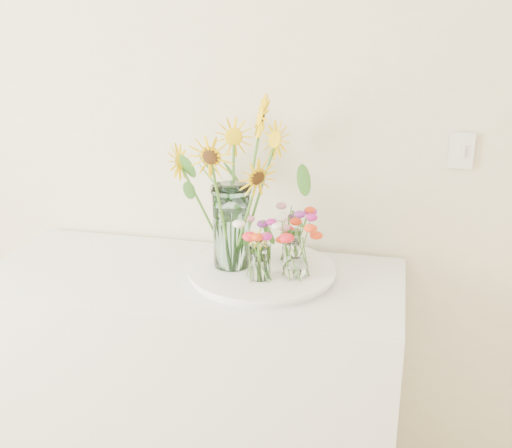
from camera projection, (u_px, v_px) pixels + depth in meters
The scene contains 10 objects.
counter at pixel (196, 389), 2.30m from camera, with size 1.40×0.60×0.90m, color white.
tray at pixel (262, 273), 2.14m from camera, with size 0.47×0.47×0.03m, color white.
mason_jar at pixel (231, 227), 2.11m from camera, with size 0.12×0.12×0.28m, color #A4D2CD.
sunflower_bouquet at pixel (231, 186), 2.06m from camera, with size 0.67×0.67×0.56m, color #EDBE05, non-canonical shape.
small_vase_a at pixel (260, 263), 2.04m from camera, with size 0.07×0.07×0.11m, color white.
wildflower_posy_a at pixel (260, 250), 2.02m from camera, with size 0.21×0.21×0.20m, color red, non-canonical shape.
small_vase_b at pixel (295, 260), 2.05m from camera, with size 0.09×0.09×0.12m, color white, non-canonical shape.
wildflower_posy_b at pixel (296, 247), 2.04m from camera, with size 0.21×0.21×0.21m, color red, non-canonical shape.
small_vase_c at pixel (291, 246), 2.17m from camera, with size 0.07×0.07×0.11m, color white.
wildflower_posy_c at pixel (292, 234), 2.16m from camera, with size 0.20×0.20×0.20m, color red, non-canonical shape.
Camera 1 is at (0.43, 0.06, 1.79)m, focal length 45.00 mm.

